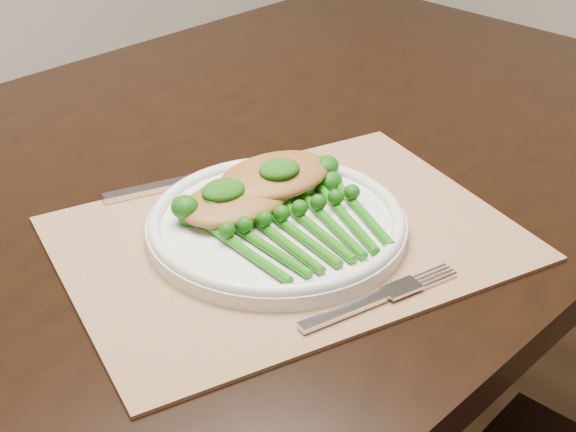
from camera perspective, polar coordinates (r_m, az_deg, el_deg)
dining_table at (r=1.21m, az=-5.36°, el=-12.87°), size 1.71×1.11×0.75m
placemat at (r=0.86m, az=-0.00°, el=-1.61°), size 0.52×0.41×0.00m
dinner_plate at (r=0.86m, az=-0.81°, el=-0.48°), size 0.28×0.28×0.03m
knife at (r=0.96m, az=-7.92°, el=2.34°), size 0.22×0.06×0.01m
fork at (r=0.77m, az=7.23°, el=-5.46°), size 0.18×0.04×0.01m
chicken_fillet_left at (r=0.87m, az=-3.73°, el=1.09°), size 0.13×0.09×0.03m
chicken_fillet_right at (r=0.90m, az=-0.96°, el=2.88°), size 0.14×0.10×0.03m
pesto_dollop_left at (r=0.86m, az=-4.61°, el=1.85°), size 0.05×0.04×0.02m
pesto_dollop_right at (r=0.88m, az=-0.62°, el=3.35°), size 0.05×0.04×0.02m
broccolini_bundle at (r=0.83m, az=1.06°, el=-0.88°), size 0.19×0.21×0.04m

